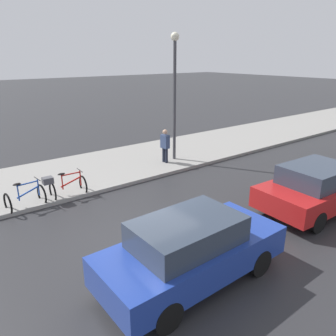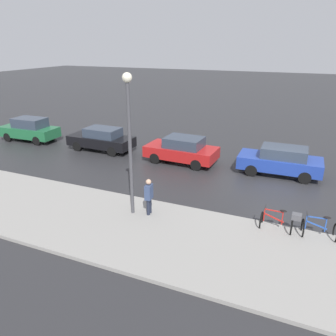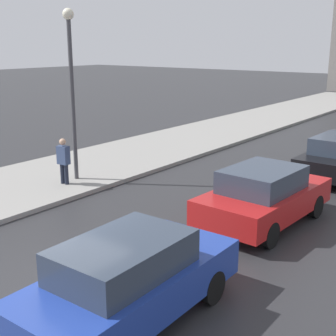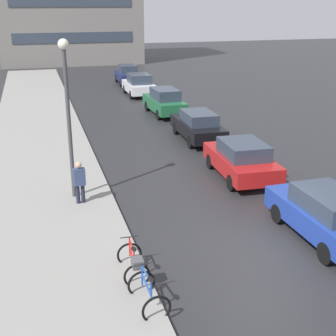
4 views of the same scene
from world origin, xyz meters
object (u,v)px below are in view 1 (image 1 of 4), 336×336
Objects in this scene: car_red at (317,187)px; streetlamp at (175,84)px; pedestrian at (165,145)px; bicycle_nearest at (25,198)px; bicycle_second at (63,186)px; car_blue at (191,249)px.

streetlamp is (-6.86, -0.42, 2.83)m from car_red.
car_red is 2.56× the size of pedestrian.
bicycle_nearest reaches higher than bicycle_second.
pedestrian reaches higher than car_blue.
car_blue is 8.26m from pedestrian.
car_blue is 2.59× the size of pedestrian.
car_blue is 1.01× the size of car_red.
car_red reaches higher than bicycle_nearest.
bicycle_nearest is 0.73× the size of pedestrian.
streetlamp is (-1.08, 7.07, 3.23)m from bicycle_nearest.
pedestrian reaches higher than bicycle_second.
bicycle_nearest is 0.21× the size of streetlamp.
streetlamp is (-1.01, 5.76, 3.13)m from bicycle_second.
streetlamp is (-7.10, 5.16, 2.82)m from car_blue.
car_blue is at bearing 5.65° from bicycle_second.
car_blue is at bearing -87.54° from car_red.
pedestrian is at bearing -75.65° from streetlamp.
streetlamp is (-0.17, 0.67, 2.68)m from pedestrian.
bicycle_second is at bearing -133.43° from car_red.
bicycle_second is 0.86× the size of pedestrian.
car_blue is at bearing -32.92° from pedestrian.
streetlamp is at bearing 99.95° from bicycle_second.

